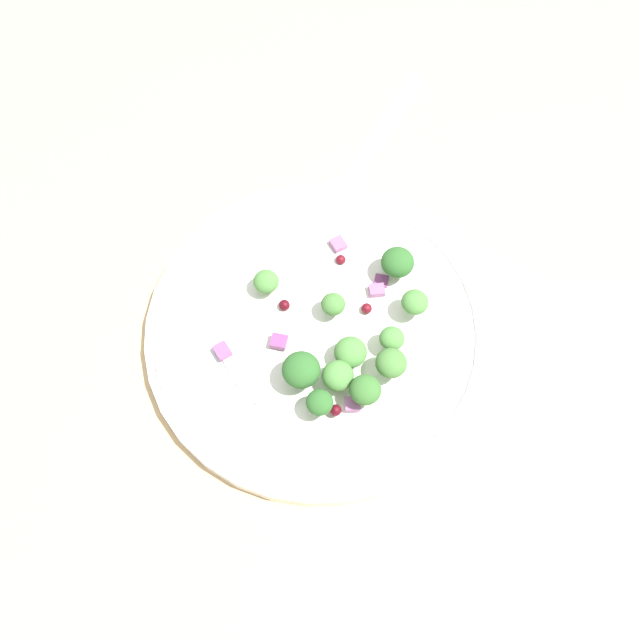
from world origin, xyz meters
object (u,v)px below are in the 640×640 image
Objects in this scene: plate at (320,330)px; fork at (366,149)px; broccoli_floret_0 at (333,305)px; broccoli_floret_1 at (391,363)px; broccoli_floret_2 at (350,353)px.

fork is at bearing 125.65° from plate.
broccoli_floret_0 is at bearing -51.99° from fork.
broccoli_floret_2 is (-2.90, -1.54, -0.54)cm from broccoli_floret_1.
broccoli_floret_2 is 21.98cm from fork.
plate is 1.57× the size of fork.
broccoli_floret_0 reaches higher than plate.
broccoli_floret_0 is at bearing 99.43° from plate.
broccoli_floret_2 reaches higher than plate.
plate is 11.51× the size of broccoli_floret_1.
broccoli_floret_1 is at bearing 27.95° from broccoli_floret_2.
broccoli_floret_1 reaches higher than broccoli_floret_2.
plate is at bearing -54.35° from fork.
broccoli_floret_1 is at bearing -38.67° from fork.
broccoli_floret_0 is at bearing 178.13° from broccoli_floret_1.
broccoli_floret_2 is at bearing -152.05° from broccoli_floret_1.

